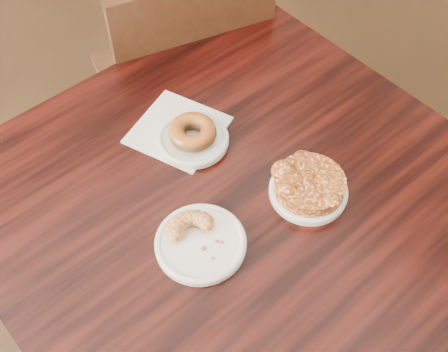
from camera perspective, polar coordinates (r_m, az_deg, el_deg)
floor at (r=1.78m, az=-8.69°, el=-13.10°), size 5.00×5.00×0.00m
cafe_table at (r=1.37m, az=1.26°, el=-10.98°), size 1.03×1.03×0.75m
chair_far at (r=1.69m, az=-4.87°, el=9.53°), size 0.50×0.50×0.90m
napkin at (r=1.15m, az=-4.69°, el=4.70°), size 0.23×0.23×0.00m
plate_donut at (r=1.12m, az=-3.17°, el=3.70°), size 0.14×0.14×0.01m
plate_cruller at (r=0.99m, az=-2.39°, el=-6.86°), size 0.16×0.16×0.01m
plate_fritter at (r=1.06m, az=8.54°, el=-1.55°), size 0.15×0.15×0.01m
glazed_donut at (r=1.10m, az=-3.22°, el=4.48°), size 0.10×0.10×0.03m
apple_fritter at (r=1.04m, az=8.72°, el=-0.66°), size 0.18×0.18×0.04m
cruller_fragment at (r=0.97m, az=-2.43°, el=-6.27°), size 0.10×0.10×0.03m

